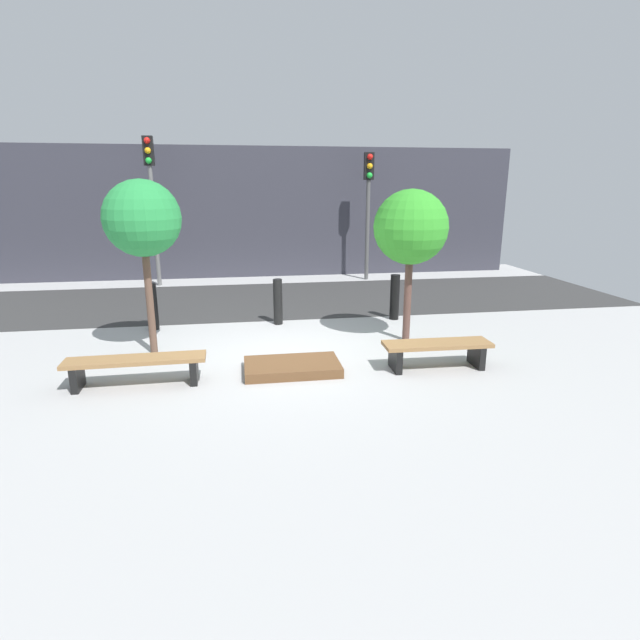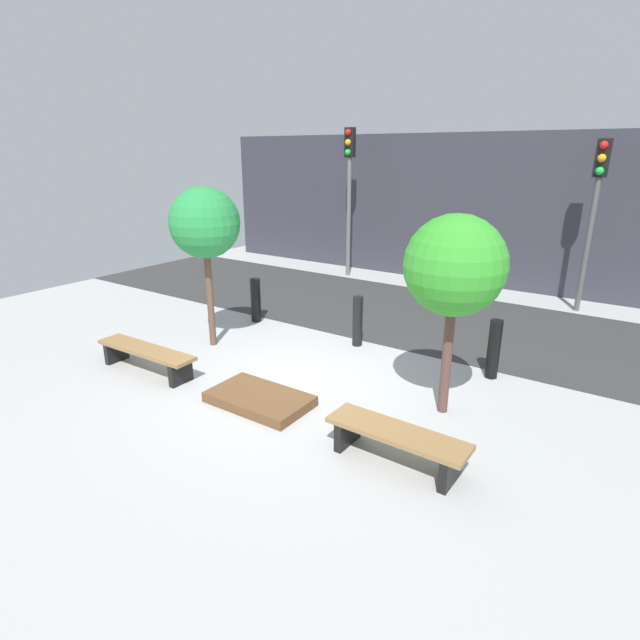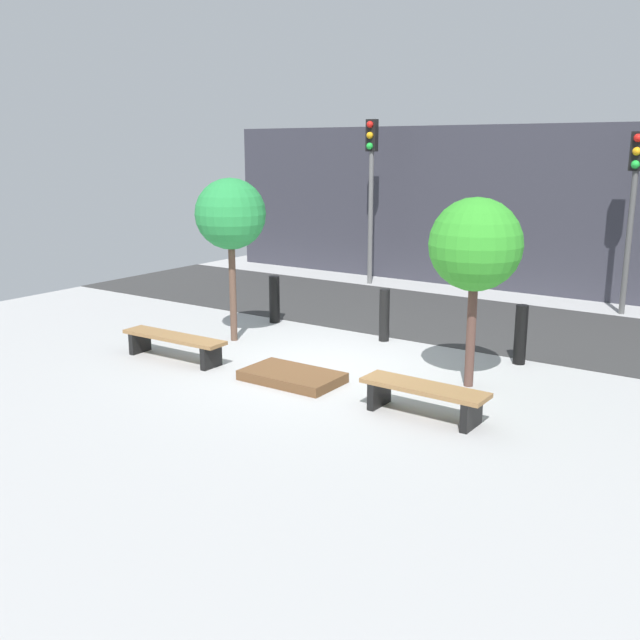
# 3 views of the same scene
# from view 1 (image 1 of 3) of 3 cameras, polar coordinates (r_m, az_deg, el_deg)

# --- Properties ---
(ground_plane) EXTENTS (18.00, 18.00, 0.00)m
(ground_plane) POSITION_cam_1_polar(r_m,az_deg,el_deg) (8.63, -3.73, -4.04)
(ground_plane) COLOR #A6A6A6
(road_strip) EXTENTS (18.00, 4.23, 0.01)m
(road_strip) POSITION_cam_1_polar(r_m,az_deg,el_deg) (12.86, -5.59, 2.37)
(road_strip) COLOR #323232
(road_strip) RESTS_ON ground
(building_facade) EXTENTS (16.20, 0.50, 3.99)m
(building_facade) POSITION_cam_1_polar(r_m,az_deg,el_deg) (16.22, -6.61, 12.08)
(building_facade) COLOR #33333D
(building_facade) RESTS_ON ground
(bench_left) EXTENTS (1.99, 0.46, 0.42)m
(bench_left) POSITION_cam_1_polar(r_m,az_deg,el_deg) (7.73, -20.29, -4.85)
(bench_left) COLOR black
(bench_left) RESTS_ON ground
(bench_right) EXTENTS (1.72, 0.51, 0.43)m
(bench_right) POSITION_cam_1_polar(r_m,az_deg,el_deg) (8.15, 13.21, -3.30)
(bench_right) COLOR black
(bench_right) RESTS_ON ground
(planter_bed) EXTENTS (1.48, 0.87, 0.15)m
(planter_bed) POSITION_cam_1_polar(r_m,az_deg,el_deg) (7.87, -3.20, -5.37)
(planter_bed) COLOR brown
(planter_bed) RESTS_ON ground
(tree_behind_left_bench) EXTENTS (1.26, 1.26, 2.94)m
(tree_behind_left_bench) POSITION_cam_1_polar(r_m,az_deg,el_deg) (8.80, -19.64, 10.77)
(tree_behind_left_bench) COLOR brown
(tree_behind_left_bench) RESTS_ON ground
(tree_behind_right_bench) EXTENTS (1.33, 1.33, 2.78)m
(tree_behind_right_bench) POSITION_cam_1_polar(r_m,az_deg,el_deg) (9.18, 10.34, 10.30)
(tree_behind_right_bench) COLOR brown
(tree_behind_right_bench) RESTS_ON ground
(bollard_far_left) EXTENTS (0.21, 0.21, 0.95)m
(bollard_far_left) POSITION_cam_1_polar(r_m,az_deg,el_deg) (10.59, -18.63, 1.47)
(bollard_far_left) COLOR black
(bollard_far_left) RESTS_ON ground
(bollard_left) EXTENTS (0.19, 0.19, 0.96)m
(bollard_left) POSITION_cam_1_polar(r_m,az_deg,el_deg) (10.46, -4.84, 2.09)
(bollard_left) COLOR black
(bollard_left) RESTS_ON ground
(bollard_center) EXTENTS (0.20, 0.20, 0.98)m
(bollard_center) POSITION_cam_1_polar(r_m,az_deg,el_deg) (10.92, 8.53, 2.60)
(bollard_center) COLOR black
(bollard_center) RESTS_ON ground
(traffic_light_west) EXTENTS (0.28, 0.27, 4.14)m
(traffic_light_west) POSITION_cam_1_polar(r_m,az_deg,el_deg) (15.11, -18.73, 14.37)
(traffic_light_west) COLOR slate
(traffic_light_west) RESTS_ON ground
(traffic_light_mid_west) EXTENTS (0.28, 0.27, 3.77)m
(traffic_light_mid_west) POSITION_cam_1_polar(r_m,az_deg,el_deg) (15.41, 5.55, 14.19)
(traffic_light_mid_west) COLOR #4F4F4F
(traffic_light_mid_west) RESTS_ON ground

